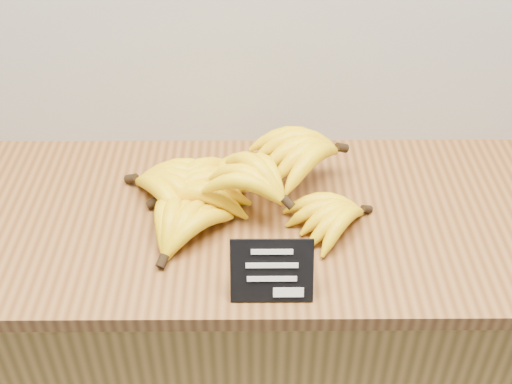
{
  "coord_description": "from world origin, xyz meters",
  "views": [
    {
      "loc": [
        -0.18,
        1.8,
        1.74
      ],
      "look_at": [
        -0.18,
        2.7,
        1.02
      ],
      "focal_mm": 45.0,
      "sensor_mm": 36.0,
      "label": 1
    }
  ],
  "objects": [
    {
      "name": "counter",
      "position": [
        -0.18,
        2.75,
        0.45
      ],
      "size": [
        1.27,
        0.5,
        0.9
      ],
      "primitive_type": "cube",
      "color": "#A57C35",
      "rests_on": "ground"
    },
    {
      "name": "chalkboard_sign",
      "position": [
        -0.15,
        2.54,
        0.98
      ],
      "size": [
        0.14,
        0.05,
        0.1
      ],
      "primitive_type": "cube",
      "rotation": [
        -0.41,
        0.0,
        0.0
      ],
      "color": "black",
      "rests_on": "counter_top"
    },
    {
      "name": "banana_pile",
      "position": [
        -0.22,
        2.78,
        0.98
      ],
      "size": [
        0.48,
        0.36,
        0.12
      ],
      "color": "yellow",
      "rests_on": "counter_top"
    },
    {
      "name": "counter_top",
      "position": [
        -0.18,
        2.75,
        0.92
      ],
      "size": [
        1.47,
        0.54,
        0.03
      ],
      "primitive_type": "cube",
      "color": "brown",
      "rests_on": "counter"
    }
  ]
}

